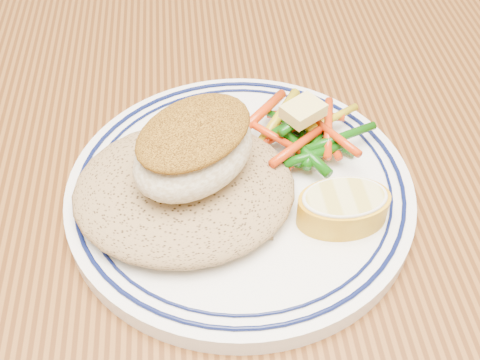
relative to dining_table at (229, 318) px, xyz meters
name	(u,v)px	position (x,y,z in m)	size (l,w,h in m)	color
dining_table	(229,318)	(0.00, 0.00, 0.00)	(1.50, 0.90, 0.75)	#4F290F
plate	(240,190)	(0.01, 0.04, 0.11)	(0.25, 0.25, 0.02)	white
rice_pilaf	(184,186)	(-0.03, 0.03, 0.13)	(0.15, 0.14, 0.03)	olive
fish_fillet	(194,148)	(-0.02, 0.04, 0.16)	(0.11, 0.11, 0.05)	beige
vegetable_pile	(304,134)	(0.06, 0.08, 0.13)	(0.11, 0.10, 0.03)	red
butter_pat	(303,111)	(0.06, 0.08, 0.15)	(0.03, 0.02, 0.01)	#EFDA75
lemon_wedge	(343,207)	(0.08, 0.00, 0.13)	(0.06, 0.06, 0.02)	gold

